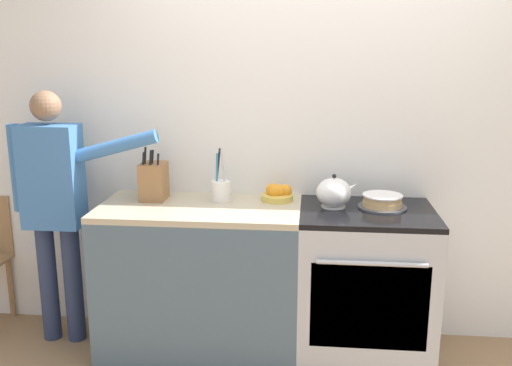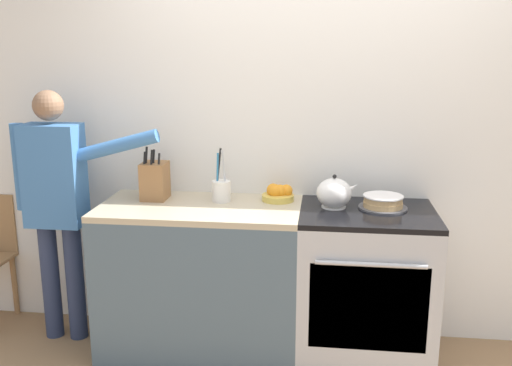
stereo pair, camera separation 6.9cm
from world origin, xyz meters
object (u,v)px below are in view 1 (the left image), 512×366
utensil_crock (221,190)px  fruit_bowl (277,193)px  person_baker (55,197)px  layer_cake (382,202)px  tea_kettle (334,193)px  stove_range (364,285)px  knife_block (154,181)px

utensil_crock → fruit_bowl: (0.33, 0.07, -0.03)m
fruit_bowl → person_baker: (-1.32, -0.14, -0.02)m
layer_cake → tea_kettle: (-0.27, -0.01, 0.05)m
layer_cake → person_baker: person_baker is taller
stove_range → knife_block: (-1.26, 0.11, 0.57)m
stove_range → person_baker: size_ratio=0.58×
stove_range → layer_cake: size_ratio=3.27×
person_baker → tea_kettle: bearing=-4.5°
tea_kettle → utensil_crock: (-0.66, 0.05, -0.01)m
fruit_bowl → person_baker: size_ratio=0.12×
tea_kettle → fruit_bowl: bearing=160.8°
layer_cake → person_baker: (-1.93, -0.03, -0.02)m
layer_cake → knife_block: size_ratio=0.87×
tea_kettle → fruit_bowl: (-0.33, 0.12, -0.04)m
tea_kettle → person_baker: bearing=-179.2°
layer_cake → fruit_bowl: (-0.61, 0.11, 0.01)m
knife_block → person_baker: person_baker is taller
stove_range → person_baker: (-1.84, 0.03, 0.47)m
stove_range → utensil_crock: (-0.85, 0.11, 0.52)m
person_baker → stove_range: bearing=-6.3°
stove_range → tea_kettle: size_ratio=3.71×
tea_kettle → person_baker: size_ratio=0.16×
stove_range → fruit_bowl: bearing=161.9°
knife_block → person_baker: size_ratio=0.20×
stove_range → knife_block: bearing=175.0°
fruit_bowl → layer_cake: bearing=-9.9°
tea_kettle → fruit_bowl: size_ratio=1.27×
tea_kettle → knife_block: size_ratio=0.76×
layer_cake → utensil_crock: utensil_crock is taller
tea_kettle → person_baker: 1.66m
fruit_bowl → utensil_crock: bearing=-168.7°
layer_cake → utensil_crock: size_ratio=0.88×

